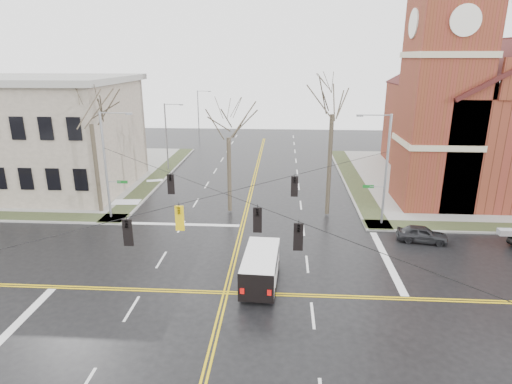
# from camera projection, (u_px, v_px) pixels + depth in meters

# --- Properties ---
(ground) EXTENTS (120.00, 120.00, 0.00)m
(ground) POSITION_uv_depth(u_px,v_px,m) (226.00, 293.00, 25.31)
(ground) COLOR black
(ground) RESTS_ON ground
(sidewalks) EXTENTS (80.00, 80.00, 0.17)m
(sidewalks) POSITION_uv_depth(u_px,v_px,m) (226.00, 292.00, 25.28)
(sidewalks) COLOR gray
(sidewalks) RESTS_ON ground
(road_markings) EXTENTS (100.00, 100.00, 0.01)m
(road_markings) POSITION_uv_depth(u_px,v_px,m) (226.00, 293.00, 25.31)
(road_markings) COLOR gold
(road_markings) RESTS_ON ground
(church) EXTENTS (24.28, 27.48, 27.50)m
(church) POSITION_uv_depth(u_px,v_px,m) (489.00, 106.00, 44.82)
(church) COLOR brown
(church) RESTS_ON ground
(civic_building_a) EXTENTS (18.00, 14.00, 11.00)m
(civic_building_a) POSITION_uv_depth(u_px,v_px,m) (38.00, 136.00, 44.00)
(civic_building_a) COLOR gray
(civic_building_a) RESTS_ON ground
(signal_pole_ne) EXTENTS (2.75, 0.22, 9.00)m
(signal_pole_ne) POSITION_uv_depth(u_px,v_px,m) (384.00, 167.00, 34.06)
(signal_pole_ne) COLOR gray
(signal_pole_ne) RESTS_ON ground
(signal_pole_nw) EXTENTS (2.75, 0.22, 9.00)m
(signal_pole_nw) POSITION_uv_depth(u_px,v_px,m) (107.00, 163.00, 35.44)
(signal_pole_nw) COLOR gray
(signal_pole_nw) RESTS_ON ground
(span_wires) EXTENTS (23.02, 23.02, 0.03)m
(span_wires) POSITION_uv_depth(u_px,v_px,m) (223.00, 193.00, 23.43)
(span_wires) COLOR black
(span_wires) RESTS_ON ground
(traffic_signals) EXTENTS (8.21, 8.26, 1.30)m
(traffic_signals) POSITION_uv_depth(u_px,v_px,m) (222.00, 210.00, 23.02)
(traffic_signals) COLOR black
(traffic_signals) RESTS_ON ground
(streetlight_north_a) EXTENTS (2.30, 0.20, 8.00)m
(streetlight_north_a) POSITION_uv_depth(u_px,v_px,m) (167.00, 134.00, 51.24)
(streetlight_north_a) COLOR gray
(streetlight_north_a) RESTS_ON ground
(streetlight_north_b) EXTENTS (2.30, 0.20, 8.00)m
(streetlight_north_b) POSITION_uv_depth(u_px,v_px,m) (199.00, 113.00, 70.26)
(streetlight_north_b) COLOR gray
(streetlight_north_b) RESTS_ON ground
(cargo_van) EXTENTS (2.29, 5.33, 1.99)m
(cargo_van) POSITION_uv_depth(u_px,v_px,m) (261.00, 265.00, 26.18)
(cargo_van) COLOR white
(cargo_van) RESTS_ON ground
(parked_car_a) EXTENTS (3.89, 2.13, 1.26)m
(parked_car_a) POSITION_uv_depth(u_px,v_px,m) (422.00, 234.00, 32.10)
(parked_car_a) COLOR black
(parked_car_a) RESTS_ON ground
(tree_nw_far) EXTENTS (4.00, 4.00, 11.66)m
(tree_nw_far) POSITION_uv_depth(u_px,v_px,m) (91.00, 118.00, 35.83)
(tree_nw_far) COLOR #322B20
(tree_nw_far) RESTS_ON ground
(tree_nw_near) EXTENTS (4.00, 4.00, 9.90)m
(tree_nw_near) POSITION_uv_depth(u_px,v_px,m) (228.00, 133.00, 36.30)
(tree_nw_near) COLOR #322B20
(tree_nw_near) RESTS_ON ground
(tree_ne) EXTENTS (4.00, 4.00, 13.02)m
(tree_ne) POSITION_uv_depth(u_px,v_px,m) (333.00, 107.00, 34.83)
(tree_ne) COLOR #322B20
(tree_ne) RESTS_ON ground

